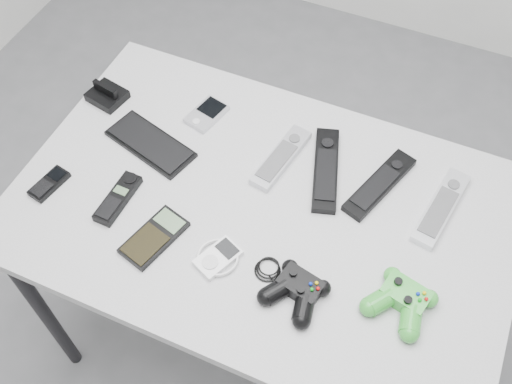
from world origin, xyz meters
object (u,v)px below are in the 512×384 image
at_px(remote_black_a, 326,169).
at_px(remote_silver_a, 281,157).
at_px(controller_black, 297,289).
at_px(controller_green, 402,300).
at_px(remote_silver_b, 441,207).
at_px(remote_black_b, 380,184).
at_px(calculator, 154,237).
at_px(pda, 207,114).
at_px(mp3_player, 218,257).
at_px(pda_keyboard, 150,143).
at_px(mobile_phone, 49,184).
at_px(cordless_handset, 118,198).
at_px(desk, 263,223).

bearing_deg(remote_black_a, remote_silver_a, 167.08).
height_order(remote_black_a, controller_black, controller_black).
xyz_separation_m(remote_black_a, controller_green, (0.26, -0.26, 0.01)).
bearing_deg(remote_silver_b, remote_black_b, -173.63).
bearing_deg(calculator, pda, 113.96).
bearing_deg(mp3_player, remote_silver_a, 109.40).
bearing_deg(remote_silver_b, remote_silver_a, -169.05).
bearing_deg(controller_green, pda_keyboard, 179.75).
distance_m(pda_keyboard, pda, 0.17).
relative_size(mobile_phone, mp3_player, 1.01).
distance_m(remote_silver_b, mobile_phone, 0.92).
distance_m(cordless_handset, calculator, 0.14).
relative_size(remote_silver_b, cordless_handset, 1.58).
relative_size(pda_keyboard, remote_silver_a, 1.11).
bearing_deg(remote_black_b, controller_green, -46.24).
bearing_deg(controller_black, cordless_handset, -174.58).
bearing_deg(desk, remote_silver_b, 22.61).
xyz_separation_m(mobile_phone, calculator, (0.30, -0.03, -0.00)).
relative_size(remote_silver_b, controller_green, 1.61).
distance_m(remote_black_b, mobile_phone, 0.78).
bearing_deg(mobile_phone, calculator, 5.36).
relative_size(pda_keyboard, mp3_player, 2.34).
relative_size(pda_keyboard, calculator, 1.49).
distance_m(pda, calculator, 0.38).
xyz_separation_m(remote_black_a, remote_silver_b, (0.28, 0.00, -0.00)).
bearing_deg(remote_black_b, remote_black_a, -156.90).
height_order(remote_silver_b, controller_black, controller_black).
relative_size(remote_black_a, mobile_phone, 2.46).
relative_size(desk, remote_black_b, 5.06).
relative_size(remote_black_b, calculator, 1.48).
relative_size(remote_silver_a, cordless_handset, 1.43).
bearing_deg(remote_black_a, controller_black, -98.11).
bearing_deg(cordless_handset, mp3_player, -7.97).
bearing_deg(pda, remote_black_b, 8.80).
relative_size(pda, calculator, 0.70).
bearing_deg(pda_keyboard, remote_black_a, 28.18).
bearing_deg(cordless_handset, pda, 79.24).
xyz_separation_m(pda, mobile_phone, (-0.24, -0.35, -0.00)).
bearing_deg(controller_green, pda, 166.12).
xyz_separation_m(pda, controller_black, (0.40, -0.38, 0.01)).
xyz_separation_m(remote_silver_b, cordless_handset, (-0.70, -0.28, -0.00)).
distance_m(pda, mobile_phone, 0.43).
distance_m(cordless_handset, controller_green, 0.67).
distance_m(pda, mp3_player, 0.42).
height_order(mobile_phone, controller_black, controller_black).
height_order(remote_black_a, remote_black_b, remote_black_a).
bearing_deg(pda, controller_black, -30.08).
distance_m(remote_silver_b, cordless_handset, 0.75).
bearing_deg(mp3_player, remote_silver_b, 61.27).
height_order(pda_keyboard, remote_silver_a, remote_silver_a).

